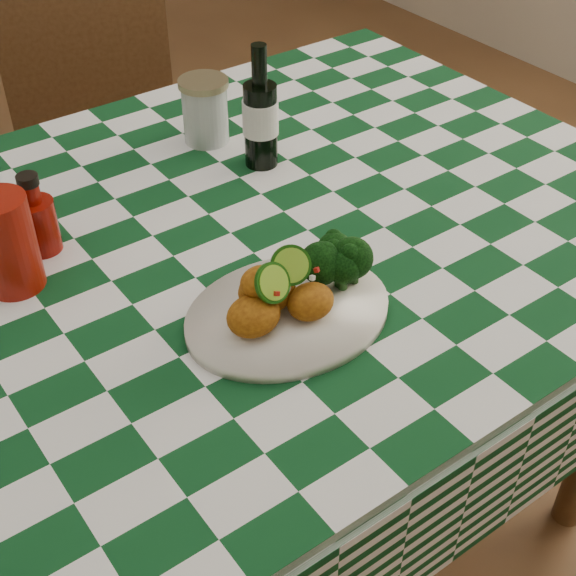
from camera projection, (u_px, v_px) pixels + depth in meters
ground at (207, 551)px, 1.70m from camera, size 5.00×5.00×0.00m
dining_table at (193, 429)px, 1.46m from camera, size 1.66×1.06×0.79m
plate at (288, 314)px, 1.09m from camera, size 0.31×0.25×0.02m
fried_chicken_pile at (281, 287)px, 1.05m from camera, size 0.14×0.10×0.09m
broccoli_side at (335, 262)px, 1.11m from camera, size 0.09×0.09×0.07m
red_tumbler at (6, 243)px, 1.11m from camera, size 0.08×0.08×0.15m
ketchup_bottle at (35, 213)px, 1.18m from camera, size 0.08×0.08×0.13m
mason_jar at (205, 111)px, 1.45m from camera, size 0.10×0.10×0.12m
beer_bottle at (260, 107)px, 1.35m from camera, size 0.07×0.07×0.22m
wooden_chair_right at (113, 190)px, 1.99m from camera, size 0.52×0.53×0.89m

